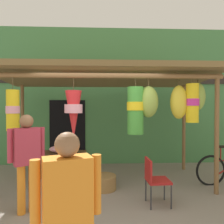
% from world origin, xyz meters
% --- Properties ---
extents(ground_plane, '(30.00, 30.00, 0.00)m').
position_xyz_m(ground_plane, '(0.00, 0.00, 0.00)').
color(ground_plane, gray).
extents(shop_facade, '(12.47, 0.29, 4.26)m').
position_xyz_m(shop_facade, '(-0.00, 2.78, 2.13)').
color(shop_facade, '#47844C').
rests_on(shop_facade, ground_plane).
extents(market_stall_canopy, '(5.02, 2.26, 2.65)m').
position_xyz_m(market_stall_canopy, '(0.28, 0.83, 2.26)').
color(market_stall_canopy, brown).
rests_on(market_stall_canopy, ground_plane).
extents(display_table, '(1.16, 0.73, 0.70)m').
position_xyz_m(display_table, '(-0.90, 0.96, 0.62)').
color(display_table, brown).
rests_on(display_table, ground_plane).
extents(flower_heap_on_table, '(0.57, 0.40, 0.16)m').
position_xyz_m(flower_heap_on_table, '(-0.88, 1.03, 0.78)').
color(flower_heap_on_table, pink).
rests_on(flower_heap_on_table, display_table).
extents(folding_chair, '(0.42, 0.42, 0.84)m').
position_xyz_m(folding_chair, '(1.01, -0.26, 0.50)').
color(folding_chair, '#AD1E1E').
rests_on(folding_chair, ground_plane).
extents(wicker_basket_by_table, '(0.54, 0.54, 0.30)m').
position_xyz_m(wicker_basket_by_table, '(0.11, 0.53, 0.15)').
color(wicker_basket_by_table, olive).
rests_on(wicker_basket_by_table, ground_plane).
extents(vendor_in_orange, '(0.57, 0.34, 1.55)m').
position_xyz_m(vendor_in_orange, '(-0.21, -2.27, 0.91)').
color(vendor_in_orange, silver).
rests_on(vendor_in_orange, ground_plane).
extents(customer_foreground, '(0.52, 0.39, 1.64)m').
position_xyz_m(customer_foreground, '(-1.18, -0.45, 0.97)').
color(customer_foreground, orange).
rests_on(customer_foreground, ground_plane).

